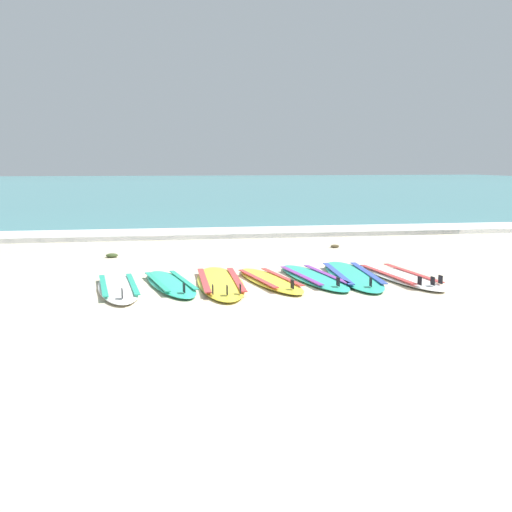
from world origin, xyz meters
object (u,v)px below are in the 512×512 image
(surfboard_4, at_px, (313,277))
(surfboard_0, at_px, (118,287))
(surfboard_5, at_px, (352,275))
(surfboard_1, at_px, (170,283))
(surfboard_2, at_px, (220,282))
(surfboard_3, at_px, (269,280))
(surfboard_6, at_px, (399,276))

(surfboard_4, bearing_deg, surfboard_0, -174.45)
(surfboard_5, bearing_deg, surfboard_0, -174.72)
(surfboard_0, bearing_deg, surfboard_1, 12.82)
(surfboard_2, relative_size, surfboard_4, 1.13)
(surfboard_2, distance_m, surfboard_3, 0.68)
(surfboard_1, distance_m, surfboard_4, 1.99)
(surfboard_3, relative_size, surfboard_4, 0.95)
(surfboard_1, bearing_deg, surfboard_4, 3.06)
(surfboard_3, xyz_separation_m, surfboard_4, (0.64, 0.12, -0.00))
(surfboard_2, relative_size, surfboard_6, 1.08)
(surfboard_2, xyz_separation_m, surfboard_5, (1.91, 0.18, -0.00))
(surfboard_0, distance_m, surfboard_5, 3.25)
(surfboard_3, relative_size, surfboard_5, 0.82)
(surfboard_2, distance_m, surfboard_5, 1.92)
(surfboard_1, bearing_deg, surfboard_5, 3.29)
(surfboard_1, bearing_deg, surfboard_0, -167.18)
(surfboard_1, xyz_separation_m, surfboard_5, (2.57, 0.15, -0.00))
(surfboard_2, bearing_deg, surfboard_1, 177.03)
(surfboard_0, distance_m, surfboard_2, 1.33)
(surfboard_6, bearing_deg, surfboard_3, 179.92)
(surfboard_0, relative_size, surfboard_5, 0.85)
(surfboard_0, relative_size, surfboard_1, 1.03)
(surfboard_1, relative_size, surfboard_3, 1.00)
(surfboard_0, bearing_deg, surfboard_6, 2.06)
(surfboard_3, distance_m, surfboard_4, 0.65)
(surfboard_0, xyz_separation_m, surfboard_6, (3.87, 0.14, 0.00))
(surfboard_1, relative_size, surfboard_6, 0.90)
(surfboard_5, bearing_deg, surfboard_2, -174.55)
(surfboard_0, distance_m, surfboard_6, 3.87)
(surfboard_1, xyz_separation_m, surfboard_3, (1.34, -0.01, 0.00))
(surfboard_3, bearing_deg, surfboard_2, -177.88)
(surfboard_0, xyz_separation_m, surfboard_3, (2.01, 0.14, 0.00))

